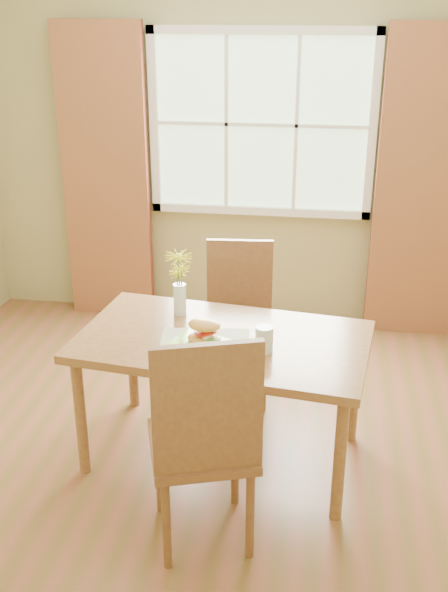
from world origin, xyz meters
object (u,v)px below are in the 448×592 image
croissant_sandwich (204,332)px  flower_vase (179,277)px  dining_table (223,350)px  water_glass (264,340)px  chair_near (205,437)px  chair_far (239,313)px

croissant_sandwich → flower_vase: flower_vase is taller
dining_table → croissant_sandwich: croissant_sandwich is taller
dining_table → croissant_sandwich: bearing=-117.9°
dining_table → flower_vase: 0.47m
croissant_sandwich → flower_vase: bearing=126.6°
dining_table → water_glass: bearing=-21.0°
dining_table → chair_near: bearing=-80.4°
water_glass → croissant_sandwich: bearing=177.8°
chair_far → water_glass: 0.89m
dining_table → chair_far: bearing=97.8°
water_glass → flower_vase: 0.64m
chair_far → flower_vase: size_ratio=2.69×
chair_near → chair_far: bearing=73.5°
flower_vase → chair_near: bearing=-72.4°
chair_far → croissant_sandwich: 0.86m
chair_near → croissant_sandwich: 0.64m
dining_table → water_glass: size_ratio=11.81×
chair_near → croissant_sandwich: size_ratio=5.90×
chair_near → chair_far: (-0.04, 1.41, -0.06)m
chair_near → dining_table: bearing=74.4°
water_glass → flower_vase: size_ratio=0.37×
dining_table → croissant_sandwich: size_ratio=8.47×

